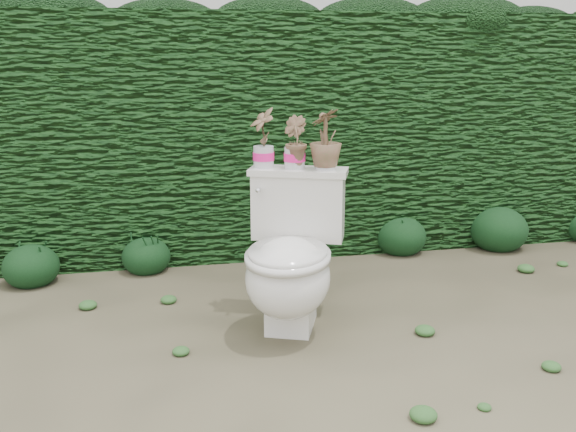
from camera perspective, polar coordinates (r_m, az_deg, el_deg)
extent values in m
plane|color=#696248|center=(3.30, 3.00, -9.88)|extent=(60.00, 60.00, 0.00)
cube|color=#20551C|center=(4.60, -1.90, 7.49)|extent=(8.00, 1.00, 1.60)
cube|color=silver|center=(9.03, -2.99, 18.53)|extent=(8.00, 3.50, 4.00)
cube|color=silver|center=(3.27, 0.30, -8.18)|extent=(0.31, 0.36, 0.20)
ellipsoid|color=silver|center=(3.10, 0.00, -5.47)|extent=(0.57, 0.63, 0.39)
cube|color=silver|center=(3.33, 0.92, 0.84)|extent=(0.50, 0.33, 0.34)
cube|color=silver|center=(3.29, 0.94, 3.98)|extent=(0.53, 0.36, 0.03)
cylinder|color=silver|center=(3.25, -2.56, 2.38)|extent=(0.04, 0.06, 0.02)
sphere|color=silver|center=(3.22, -2.67, 2.27)|extent=(0.03, 0.03, 0.03)
imported|color=#1E6322|center=(3.30, -2.20, 6.84)|extent=(0.15, 0.18, 0.29)
imported|color=#1E6322|center=(3.27, 0.60, 6.44)|extent=(0.15, 0.17, 0.25)
imported|color=#1E6322|center=(3.24, 3.38, 6.71)|extent=(0.23, 0.23, 0.29)
ellipsoid|color=#133816|center=(4.14, -21.91, -3.82)|extent=(0.33, 0.33, 0.27)
ellipsoid|color=#133816|center=(4.16, -12.52, -3.17)|extent=(0.31, 0.31, 0.25)
ellipsoid|color=#133816|center=(4.26, 0.13, -2.13)|extent=(0.35, 0.35, 0.28)
ellipsoid|color=#133816|center=(4.50, 10.00, -1.44)|extent=(0.35, 0.35, 0.28)
ellipsoid|color=#133816|center=(4.76, 18.24, -0.83)|extent=(0.41, 0.41, 0.32)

